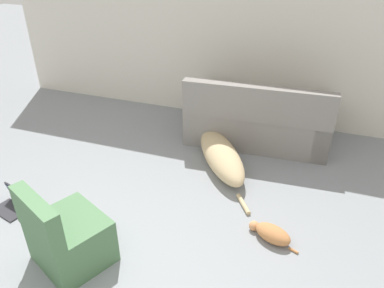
{
  "coord_description": "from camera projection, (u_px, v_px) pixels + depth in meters",
  "views": [
    {
      "loc": [
        1.44,
        -1.54,
        2.53
      ],
      "look_at": [
        0.32,
        1.68,
        0.53
      ],
      "focal_mm": 35.0,
      "sensor_mm": 36.0,
      "label": 1
    }
  ],
  "objects": [
    {
      "name": "cat",
      "position": [
        271.0,
        233.0,
        3.45
      ],
      "size": [
        0.5,
        0.31,
        0.15
      ],
      "rotation": [
        0.0,
        0.0,
        2.75
      ],
      "color": "#BC7A47",
      "rests_on": "ground_plane"
    },
    {
      "name": "laptop_open",
      "position": [
        15.0,
        201.0,
        3.85
      ],
      "size": [
        0.4,
        0.35,
        0.23
      ],
      "rotation": [
        0.0,
        0.0,
        -0.26
      ],
      "color": "#2D2D33",
      "rests_on": "ground_plane"
    },
    {
      "name": "couch",
      "position": [
        257.0,
        121.0,
        4.94
      ],
      "size": [
        1.87,
        0.98,
        0.9
      ],
      "rotation": [
        0.0,
        0.0,
        3.2
      ],
      "color": "gray",
      "rests_on": "ground_plane"
    },
    {
      "name": "side_chair",
      "position": [
        67.0,
        237.0,
        3.13
      ],
      "size": [
        0.77,
        0.75,
        0.78
      ],
      "rotation": [
        0.0,
        0.0,
        2.7
      ],
      "color": "#4C754C",
      "rests_on": "ground_plane"
    },
    {
      "name": "dog",
      "position": [
        220.0,
        153.0,
        4.52
      ],
      "size": [
        1.07,
        1.53,
        0.3
      ],
      "rotation": [
        0.0,
        0.0,
        2.15
      ],
      "color": "tan",
      "rests_on": "ground_plane"
    },
    {
      "name": "wall_back",
      "position": [
        214.0,
        29.0,
        5.2
      ],
      "size": [
        6.43,
        0.06,
        2.57
      ],
      "color": "silver",
      "rests_on": "ground_plane"
    }
  ]
}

